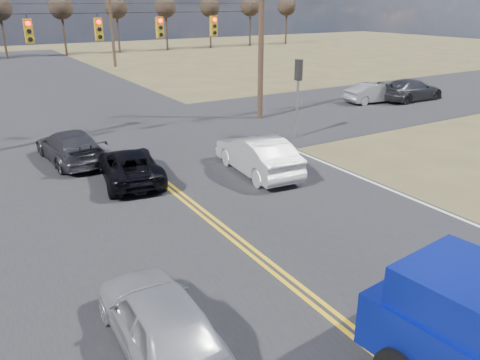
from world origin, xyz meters
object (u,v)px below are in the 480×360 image
dgrey_car_queue (70,146)px  cross_car_east_far (411,90)px  silver_suv (160,319)px  cross_car_east_near (373,93)px  white_car_queue (257,155)px  black_suv (129,165)px

dgrey_car_queue → cross_car_east_far: size_ratio=0.94×
dgrey_car_queue → cross_car_east_far: 23.47m
silver_suv → cross_car_east_near: bearing=-143.4°
white_car_queue → silver_suv: bearing=51.3°
black_suv → cross_car_east_far: bearing=-158.1°
white_car_queue → cross_car_east_far: white_car_queue is taller
silver_suv → dgrey_car_queue: size_ratio=0.87×
white_car_queue → dgrey_car_queue: size_ratio=0.98×
white_car_queue → cross_car_east_far: bearing=-153.3°
cross_car_east_far → white_car_queue: bearing=111.0°
silver_suv → dgrey_car_queue: (1.18, 12.93, -0.01)m
dgrey_car_queue → black_suv: bearing=107.4°
cross_car_east_near → cross_car_east_far: cross_car_east_far is taller
dgrey_car_queue → cross_car_east_far: cross_car_east_far is taller
black_suv → dgrey_car_queue: (-1.41, 3.52, 0.07)m
black_suv → cross_car_east_near: cross_car_east_near is taller
silver_suv → black_suv: size_ratio=0.93×
silver_suv → cross_car_east_far: (24.60, 14.48, 0.04)m
black_suv → cross_car_east_far: size_ratio=0.87×
cross_car_east_far → dgrey_car_queue: bearing=93.1°
white_car_queue → cross_car_east_near: bearing=-147.1°
dgrey_car_queue → cross_car_east_near: size_ratio=1.18×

